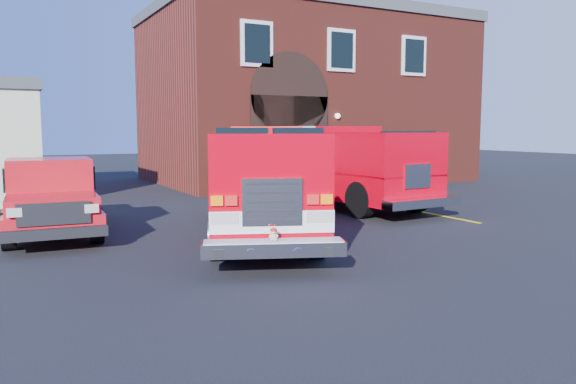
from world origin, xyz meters
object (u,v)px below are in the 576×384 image
fire_station (304,98)px  secondary_truck (334,162)px  pickup_truck (50,198)px  fire_engine (260,178)px

fire_station → secondary_truck: fire_station is taller
pickup_truck → secondary_truck: 9.34m
fire_station → pickup_truck: fire_station is taller
fire_engine → pickup_truck: size_ratio=1.51×
pickup_truck → secondary_truck: secondary_truck is taller
fire_engine → secondary_truck: size_ratio=1.05×
pickup_truck → fire_engine: bearing=-28.1°
fire_station → pickup_truck: (-13.27, -10.35, -3.35)m
fire_engine → secondary_truck: (4.56, 3.65, 0.10)m
fire_engine → secondary_truck: 5.84m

